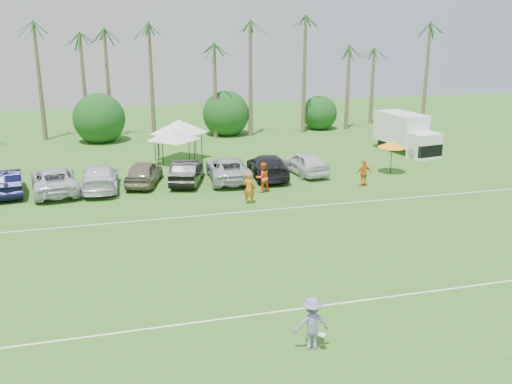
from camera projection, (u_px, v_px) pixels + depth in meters
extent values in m
plane|color=#32671E|center=(283.00, 340.00, 20.10)|extent=(120.00, 120.00, 0.00)
cube|color=white|center=(268.00, 313.00, 21.95)|extent=(80.00, 0.10, 0.01)
cube|color=white|center=(210.00, 215.00, 33.05)|extent=(80.00, 0.10, 0.01)
cone|color=brown|center=(27.00, 88.00, 50.83)|extent=(0.44, 0.44, 10.00)
cone|color=brown|center=(73.00, 82.00, 51.68)|extent=(0.44, 0.44, 11.00)
cone|color=brown|center=(120.00, 97.00, 53.10)|extent=(0.44, 0.44, 8.00)
cone|color=brown|center=(163.00, 90.00, 53.95)|extent=(0.44, 0.44, 9.00)
cone|color=brown|center=(204.00, 84.00, 54.79)|extent=(0.44, 0.44, 10.00)
cone|color=brown|center=(244.00, 77.00, 55.64)|extent=(0.44, 0.44, 11.00)
cone|color=brown|center=(293.00, 91.00, 57.31)|extent=(0.44, 0.44, 8.00)
cone|color=brown|center=(339.00, 85.00, 58.40)|extent=(0.44, 0.44, 9.00)
cone|color=brown|center=(384.00, 79.00, 59.50)|extent=(0.44, 0.44, 10.00)
cone|color=brown|center=(418.00, 73.00, 60.34)|extent=(0.44, 0.44, 11.00)
cylinder|color=brown|center=(100.00, 131.00, 54.48)|extent=(0.30, 0.30, 1.40)
sphere|color=#124016|center=(99.00, 119.00, 54.17)|extent=(4.00, 4.00, 4.00)
cylinder|color=brown|center=(223.00, 125.00, 57.45)|extent=(0.30, 0.30, 1.40)
sphere|color=#124016|center=(223.00, 114.00, 57.14)|extent=(4.00, 4.00, 4.00)
cylinder|color=brown|center=(316.00, 121.00, 59.93)|extent=(0.30, 0.30, 1.40)
sphere|color=#124016|center=(316.00, 110.00, 59.61)|extent=(4.00, 4.00, 4.00)
imported|color=orange|center=(249.00, 188.00, 34.86)|extent=(0.82, 0.66, 1.96)
imported|color=#F3591B|center=(263.00, 177.00, 37.16)|extent=(1.07, 0.90, 1.99)
imported|color=orange|center=(364.00, 173.00, 38.56)|extent=(1.10, 0.55, 1.82)
cube|color=white|center=(401.00, 127.00, 48.90)|extent=(3.18, 4.87, 2.46)
cube|color=white|center=(424.00, 146.00, 46.45)|extent=(2.52, 2.12, 2.06)
cube|color=black|center=(430.00, 151.00, 45.89)|extent=(2.28, 0.67, 0.98)
cube|color=#E5590C|center=(412.00, 131.00, 49.52)|extent=(0.28, 1.55, 0.88)
cylinder|color=black|center=(413.00, 153.00, 46.39)|extent=(0.44, 0.92, 0.88)
cylinder|color=black|center=(432.00, 151.00, 47.18)|extent=(0.44, 0.92, 0.88)
cylinder|color=black|center=(382.00, 144.00, 49.99)|extent=(0.44, 0.92, 0.88)
cylinder|color=black|center=(400.00, 142.00, 50.77)|extent=(0.44, 0.92, 0.88)
cylinder|color=black|center=(159.00, 157.00, 42.83)|extent=(0.06, 0.06, 1.94)
cylinder|color=black|center=(194.00, 155.00, 43.50)|extent=(0.06, 0.06, 1.94)
cylinder|color=black|center=(155.00, 149.00, 45.34)|extent=(0.06, 0.06, 1.94)
cylinder|color=black|center=(189.00, 148.00, 46.02)|extent=(0.06, 0.06, 1.94)
pyramid|color=white|center=(173.00, 127.00, 43.86)|extent=(4.20, 4.20, 0.97)
cylinder|color=black|center=(163.00, 152.00, 44.08)|extent=(0.06, 0.06, 2.17)
cylinder|color=black|center=(202.00, 149.00, 44.84)|extent=(0.06, 0.06, 2.17)
cylinder|color=black|center=(159.00, 144.00, 46.91)|extent=(0.06, 0.06, 2.17)
cylinder|color=black|center=(196.00, 142.00, 47.67)|extent=(0.06, 0.06, 2.17)
pyramid|color=white|center=(179.00, 120.00, 45.25)|extent=(4.70, 4.70, 1.09)
cylinder|color=black|center=(391.00, 159.00, 41.78)|extent=(0.05, 0.05, 2.18)
cone|color=orange|center=(392.00, 144.00, 41.46)|extent=(2.18, 2.18, 0.49)
imported|color=#827FB5|center=(312.00, 323.00, 19.32)|extent=(1.29, 0.81, 1.91)
cylinder|color=white|center=(322.00, 335.00, 19.30)|extent=(0.27, 0.27, 0.03)
imported|color=black|center=(7.00, 182.00, 36.79)|extent=(2.41, 5.20, 1.65)
imported|color=silver|center=(54.00, 180.00, 37.15)|extent=(3.48, 6.25, 1.65)
imported|color=white|center=(100.00, 177.00, 37.81)|extent=(2.62, 5.81, 1.65)
imported|color=#786B5A|center=(144.00, 173.00, 39.01)|extent=(3.24, 5.20, 1.65)
imported|color=black|center=(187.00, 171.00, 39.33)|extent=(3.14, 5.30, 1.65)
imported|color=#BBBDC2|center=(228.00, 169.00, 40.00)|extent=(3.19, 6.14, 1.65)
imported|color=black|center=(268.00, 166.00, 40.73)|extent=(2.72, 5.84, 1.65)
imported|color=white|center=(305.00, 163.00, 41.67)|extent=(2.57, 5.06, 1.65)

